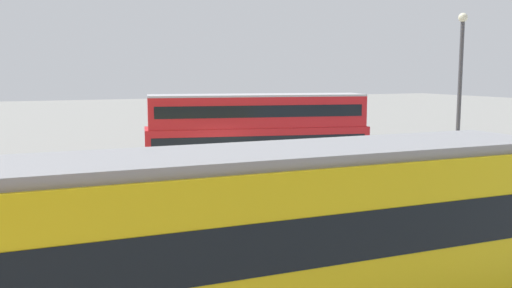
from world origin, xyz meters
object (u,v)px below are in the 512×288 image
Objects in this scene: street_lamp at (460,92)px; tram_yellow at (277,238)px; double_decker_bus at (257,130)px; info_sign at (68,182)px; pedestrian_near_railing at (125,182)px; pedestrian_crossing at (272,186)px.

tram_yellow is at bearing 32.99° from street_lamp.
street_lamp reaches higher than double_decker_bus.
street_lamp reaches higher than tram_yellow.
double_decker_bus reaches higher than info_sign.
pedestrian_near_railing is (8.19, 6.38, -0.96)m from double_decker_bus.
pedestrian_near_railing is at bearing -15.77° from street_lamp.
pedestrian_near_railing is at bearing 37.94° from double_decker_bus.
double_decker_bus is 10.27m from pedestrian_crossing.
pedestrian_near_railing is at bearing -35.15° from pedestrian_crossing.
pedestrian_crossing is 0.25× the size of street_lamp.
pedestrian_near_railing is 13.33m from street_lamp.
double_decker_bus is at bearing -140.65° from info_sign.
pedestrian_near_railing is 0.96× the size of pedestrian_crossing.
street_lamp is at bearing 164.23° from pedestrian_near_railing.
info_sign is at bearing 44.09° from pedestrian_near_railing.
pedestrian_near_railing is at bearing -135.91° from info_sign.
pedestrian_crossing reaches higher than pedestrian_near_railing.
double_decker_bus is at bearing -142.06° from pedestrian_near_railing.
tram_yellow is (7.50, 17.53, -0.11)m from double_decker_bus.
pedestrian_crossing is (3.72, 9.53, -0.92)m from double_decker_bus.
street_lamp is at bearing -147.01° from tram_yellow.
double_decker_bus is at bearing -113.15° from tram_yellow.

